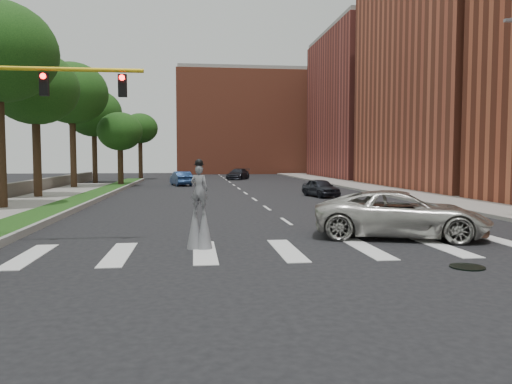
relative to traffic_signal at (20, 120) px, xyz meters
name	(u,v)px	position (x,y,z in m)	size (l,w,h in m)	color
ground_plane	(336,256)	(9.78, -3.00, -4.15)	(160.00, 160.00, 0.00)	black
grass_median	(83,199)	(-1.72, 17.00, -4.03)	(2.00, 60.00, 0.25)	#184012
median_curb	(99,199)	(-0.67, 17.00, -4.01)	(0.20, 60.00, 0.28)	gray
sidewalk_right	(397,192)	(22.28, 22.00, -4.06)	(5.00, 90.00, 0.18)	gray
stone_wall	(7,192)	(-7.22, 19.00, -3.60)	(0.50, 56.00, 1.10)	#5D574F
manhole	(467,267)	(12.78, -5.00, -4.13)	(0.90, 0.90, 0.04)	black
building_mid	(476,60)	(31.78, 27.00, 7.85)	(16.00, 22.00, 24.00)	#A34C33
building_far	(380,107)	(31.78, 51.00, 5.85)	(16.00, 22.00, 20.00)	#964037
building_backdrop	(249,124)	(15.78, 75.00, 4.85)	(26.00, 14.00, 18.00)	#A34C33
traffic_signal	(20,120)	(0.00, 0.00, 0.00)	(5.30, 0.23, 6.20)	black
stilt_performer	(199,215)	(5.78, -1.38, -3.06)	(0.82, 0.63, 2.87)	black
suv_crossing	(401,214)	(13.07, 0.00, -3.29)	(2.84, 6.17, 1.71)	#BBB8B0
car_near	(321,188)	(14.89, 18.56, -3.48)	(1.58, 3.92, 1.33)	black
car_mid	(181,179)	(4.31, 34.54, -3.42)	(1.55, 4.46, 1.47)	navy
car_far	(238,174)	(11.38, 47.87, -3.44)	(2.00, 4.92, 1.43)	black
tree_3	(35,89)	(-5.23, 19.23, 3.51)	(5.95, 5.95, 10.24)	black
tree_4	(72,94)	(-5.35, 30.33, 4.55)	(6.54, 6.54, 11.53)	black
tree_5	(94,113)	(-5.45, 40.89, 3.67)	(6.24, 6.24, 10.52)	black
tree_6	(120,132)	(-1.64, 33.86, 1.28)	(4.47, 4.47, 7.38)	black
tree_7	(140,129)	(-1.33, 49.93, 2.48)	(4.63, 4.63, 8.68)	black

